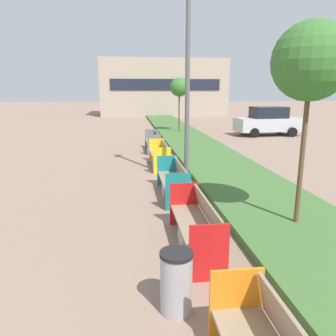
{
  "coord_description": "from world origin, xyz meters",
  "views": [
    {
      "loc": [
        -0.27,
        1.21,
        2.87
      ],
      "look_at": [
        0.9,
        10.73,
        0.6
      ],
      "focal_mm": 35.0,
      "sensor_mm": 36.0,
      "label": 1
    }
  ],
  "objects_px": {
    "sapling_tree_far": "(179,87)",
    "parked_car_distant": "(268,121)",
    "bench_red_frame": "(196,229)",
    "bench_yellow_frame": "(160,157)",
    "bench_teal_frame": "(173,183)",
    "sapling_tree_near": "(311,62)",
    "street_lamp_post": "(188,58)",
    "bench_grey_frame": "(153,144)",
    "litter_bin": "(176,282)"
  },
  "relations": [
    {
      "from": "bench_teal_frame",
      "to": "street_lamp_post",
      "type": "xyz_separation_m",
      "value": [
        0.61,
        1.4,
        3.43
      ]
    },
    {
      "from": "street_lamp_post",
      "to": "sapling_tree_near",
      "type": "xyz_separation_m",
      "value": [
        1.65,
        -3.93,
        -0.41
      ]
    },
    {
      "from": "bench_teal_frame",
      "to": "bench_grey_frame",
      "type": "relative_size",
      "value": 1.06
    },
    {
      "from": "bench_teal_frame",
      "to": "sapling_tree_far",
      "type": "relative_size",
      "value": 0.6
    },
    {
      "from": "litter_bin",
      "to": "sapling_tree_near",
      "type": "bearing_deg",
      "value": 38.43
    },
    {
      "from": "bench_red_frame",
      "to": "sapling_tree_near",
      "type": "relative_size",
      "value": 0.55
    },
    {
      "from": "bench_yellow_frame",
      "to": "bench_grey_frame",
      "type": "xyz_separation_m",
      "value": [
        -0.0,
        3.39,
        -0.0
      ]
    },
    {
      "from": "bench_red_frame",
      "to": "sapling_tree_far",
      "type": "bearing_deg",
      "value": 82.23
    },
    {
      "from": "parked_car_distant",
      "to": "bench_grey_frame",
      "type": "bearing_deg",
      "value": -151.88
    },
    {
      "from": "bench_grey_frame",
      "to": "parked_car_distant",
      "type": "height_order",
      "value": "parked_car_distant"
    },
    {
      "from": "bench_yellow_frame",
      "to": "litter_bin",
      "type": "relative_size",
      "value": 2.57
    },
    {
      "from": "bench_teal_frame",
      "to": "sapling_tree_near",
      "type": "xyz_separation_m",
      "value": [
        2.26,
        -2.53,
        3.02
      ]
    },
    {
      "from": "bench_grey_frame",
      "to": "street_lamp_post",
      "type": "height_order",
      "value": "street_lamp_post"
    },
    {
      "from": "litter_bin",
      "to": "street_lamp_post",
      "type": "bearing_deg",
      "value": 78.69
    },
    {
      "from": "bench_yellow_frame",
      "to": "bench_grey_frame",
      "type": "bearing_deg",
      "value": 90.02
    },
    {
      "from": "bench_teal_frame",
      "to": "bench_grey_frame",
      "type": "xyz_separation_m",
      "value": [
        -0.0,
        7.06,
        -0.0
      ]
    },
    {
      "from": "bench_teal_frame",
      "to": "litter_bin",
      "type": "height_order",
      "value": "bench_teal_frame"
    },
    {
      "from": "parked_car_distant",
      "to": "litter_bin",
      "type": "bearing_deg",
      "value": -120.36
    },
    {
      "from": "bench_yellow_frame",
      "to": "bench_grey_frame",
      "type": "distance_m",
      "value": 3.39
    },
    {
      "from": "sapling_tree_near",
      "to": "street_lamp_post",
      "type": "bearing_deg",
      "value": 112.76
    },
    {
      "from": "bench_red_frame",
      "to": "sapling_tree_far",
      "type": "height_order",
      "value": "sapling_tree_far"
    },
    {
      "from": "bench_teal_frame",
      "to": "sapling_tree_near",
      "type": "distance_m",
      "value": 4.54
    },
    {
      "from": "bench_yellow_frame",
      "to": "sapling_tree_far",
      "type": "xyz_separation_m",
      "value": [
        2.26,
        9.81,
        2.7
      ]
    },
    {
      "from": "bench_yellow_frame",
      "to": "litter_bin",
      "type": "height_order",
      "value": "bench_yellow_frame"
    },
    {
      "from": "bench_yellow_frame",
      "to": "street_lamp_post",
      "type": "distance_m",
      "value": 4.16
    },
    {
      "from": "sapling_tree_near",
      "to": "sapling_tree_far",
      "type": "relative_size",
      "value": 1.12
    },
    {
      "from": "street_lamp_post",
      "to": "sapling_tree_far",
      "type": "xyz_separation_m",
      "value": [
        1.65,
        12.08,
        -0.73
      ]
    },
    {
      "from": "bench_teal_frame",
      "to": "sapling_tree_near",
      "type": "relative_size",
      "value": 0.53
    },
    {
      "from": "sapling_tree_far",
      "to": "bench_teal_frame",
      "type": "bearing_deg",
      "value": -99.52
    },
    {
      "from": "sapling_tree_far",
      "to": "bench_yellow_frame",
      "type": "bearing_deg",
      "value": -102.98
    },
    {
      "from": "bench_teal_frame",
      "to": "bench_grey_frame",
      "type": "height_order",
      "value": "same"
    },
    {
      "from": "bench_teal_frame",
      "to": "parked_car_distant",
      "type": "distance_m",
      "value": 14.29
    },
    {
      "from": "bench_teal_frame",
      "to": "bench_red_frame",
      "type": "bearing_deg",
      "value": -89.99
    },
    {
      "from": "bench_teal_frame",
      "to": "street_lamp_post",
      "type": "bearing_deg",
      "value": 66.4
    },
    {
      "from": "litter_bin",
      "to": "parked_car_distant",
      "type": "relative_size",
      "value": 0.2
    },
    {
      "from": "sapling_tree_far",
      "to": "parked_car_distant",
      "type": "height_order",
      "value": "sapling_tree_far"
    },
    {
      "from": "bench_red_frame",
      "to": "bench_yellow_frame",
      "type": "height_order",
      "value": "same"
    },
    {
      "from": "parked_car_distant",
      "to": "bench_yellow_frame",
      "type": "bearing_deg",
      "value": -137.17
    },
    {
      "from": "sapling_tree_far",
      "to": "bench_grey_frame",
      "type": "bearing_deg",
      "value": -109.43
    },
    {
      "from": "bench_red_frame",
      "to": "litter_bin",
      "type": "distance_m",
      "value": 1.86
    },
    {
      "from": "bench_yellow_frame",
      "to": "sapling_tree_near",
      "type": "xyz_separation_m",
      "value": [
        2.26,
        -6.2,
        3.02
      ]
    },
    {
      "from": "litter_bin",
      "to": "street_lamp_post",
      "type": "distance_m",
      "value": 7.19
    },
    {
      "from": "litter_bin",
      "to": "sapling_tree_far",
      "type": "xyz_separation_m",
      "value": [
        2.89,
        18.3,
        2.64
      ]
    },
    {
      "from": "sapling_tree_far",
      "to": "parked_car_distant",
      "type": "bearing_deg",
      "value": -15.67
    },
    {
      "from": "bench_grey_frame",
      "to": "sapling_tree_near",
      "type": "bearing_deg",
      "value": -76.74
    },
    {
      "from": "street_lamp_post",
      "to": "bench_grey_frame",
      "type": "bearing_deg",
      "value": 96.17
    },
    {
      "from": "bench_teal_frame",
      "to": "sapling_tree_far",
      "type": "xyz_separation_m",
      "value": [
        2.26,
        13.47,
        2.7
      ]
    },
    {
      "from": "sapling_tree_far",
      "to": "litter_bin",
      "type": "bearing_deg",
      "value": -98.99
    },
    {
      "from": "bench_grey_frame",
      "to": "parked_car_distant",
      "type": "distance_m",
      "value": 9.28
    },
    {
      "from": "bench_red_frame",
      "to": "bench_yellow_frame",
      "type": "distance_m",
      "value": 6.75
    }
  ]
}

